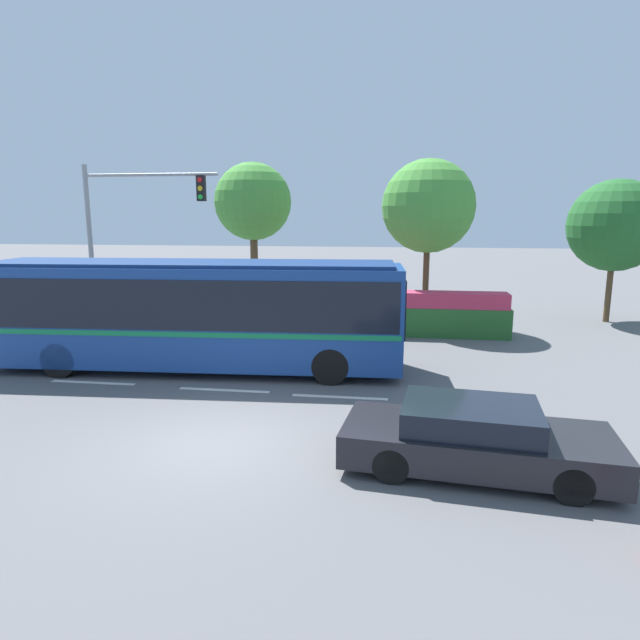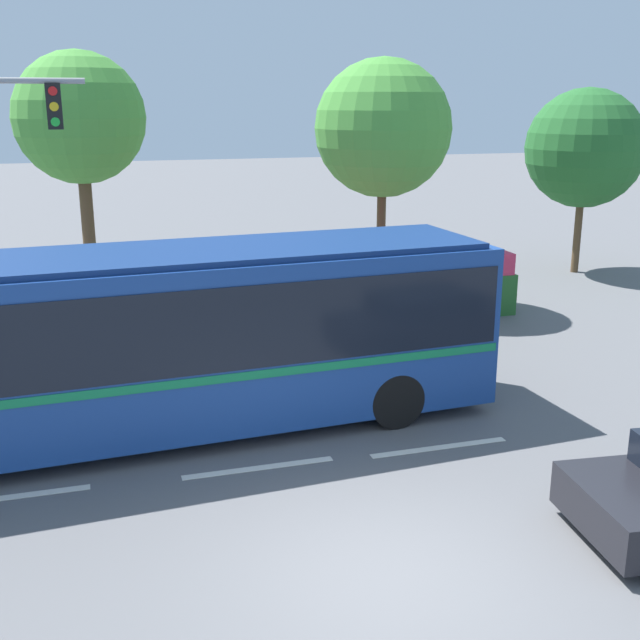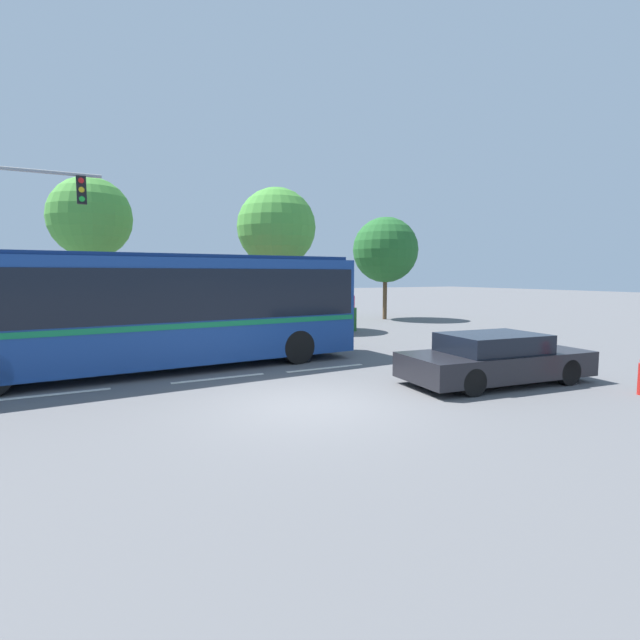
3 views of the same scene
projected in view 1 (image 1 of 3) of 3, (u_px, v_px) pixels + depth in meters
The scene contains 11 objects.
ground_plane at pixel (215, 444), 10.72m from camera, with size 140.00×140.00×0.00m, color #5B5B5E.
city_bus at pixel (192, 309), 15.63m from camera, with size 12.23×3.24×3.18m.
sedan_foreground at pixel (475, 438), 9.54m from camera, with size 4.84×2.37×1.22m.
traffic_light_pole at pixel (123, 224), 20.15m from camera, with size 5.21×0.24×6.33m.
flowering_hedge at pixel (382, 313), 20.57m from camera, with size 9.45×1.03×1.66m.
street_tree_left at pixel (253, 202), 24.61m from camera, with size 3.51×3.51×6.87m.
street_tree_centre at pixel (428, 207), 21.28m from camera, with size 3.68×3.68×6.68m.
street_tree_right at pixel (615, 226), 22.36m from camera, with size 3.81×3.81×5.97m.
lane_stripe_near at pixel (224, 390), 14.01m from camera, with size 2.40×0.16×0.01m, color silver.
lane_stripe_mid at pixel (93, 383), 14.64m from camera, with size 2.40×0.16×0.01m, color silver.
lane_stripe_far at pixel (340, 397), 13.47m from camera, with size 2.40×0.16×0.01m, color silver.
Camera 1 is at (3.50, -9.66, 4.46)m, focal length 30.25 mm.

